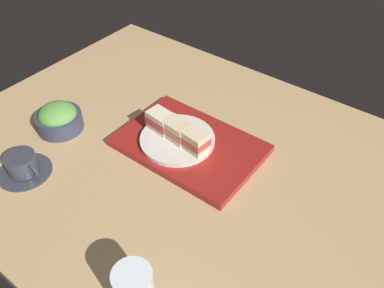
# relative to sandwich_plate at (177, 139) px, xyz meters

# --- Properties ---
(ground_plane) EXTENTS (1.40, 1.00, 0.03)m
(ground_plane) POSITION_rel_sandwich_plate_xyz_m (-0.07, 0.03, -0.04)
(ground_plane) COLOR tan
(serving_tray) EXTENTS (0.39, 0.26, 0.02)m
(serving_tray) POSITION_rel_sandwich_plate_xyz_m (-0.03, -0.02, -0.02)
(serving_tray) COLOR maroon
(serving_tray) RESTS_ON ground_plane
(sandwich_plate) EXTENTS (0.21, 0.21, 0.01)m
(sandwich_plate) POSITION_rel_sandwich_plate_xyz_m (0.00, 0.00, 0.00)
(sandwich_plate) COLOR silver
(sandwich_plate) RESTS_ON serving_tray
(sandwich_near) EXTENTS (0.08, 0.06, 0.06)m
(sandwich_near) POSITION_rel_sandwich_plate_xyz_m (-0.06, 0.00, 0.03)
(sandwich_near) COLOR beige
(sandwich_near) RESTS_ON sandwich_plate
(sandwich_middle) EXTENTS (0.08, 0.06, 0.05)m
(sandwich_middle) POSITION_rel_sandwich_plate_xyz_m (0.00, -0.00, 0.03)
(sandwich_middle) COLOR beige
(sandwich_middle) RESTS_ON sandwich_plate
(sandwich_far) EXTENTS (0.08, 0.06, 0.05)m
(sandwich_far) POSITION_rel_sandwich_plate_xyz_m (0.06, -0.00, 0.03)
(sandwich_far) COLOR beige
(sandwich_far) RESTS_ON sandwich_plate
(salad_bowl) EXTENTS (0.13, 0.13, 0.08)m
(salad_bowl) POSITION_rel_sandwich_plate_xyz_m (0.33, 0.14, 0.01)
(salad_bowl) COLOR #33384C
(salad_bowl) RESTS_ON ground_plane
(coffee_cup) EXTENTS (0.14, 0.14, 0.06)m
(coffee_cup) POSITION_rel_sandwich_plate_xyz_m (0.26, 0.32, -0.00)
(coffee_cup) COLOR #333842
(coffee_cup) RESTS_ON ground_plane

